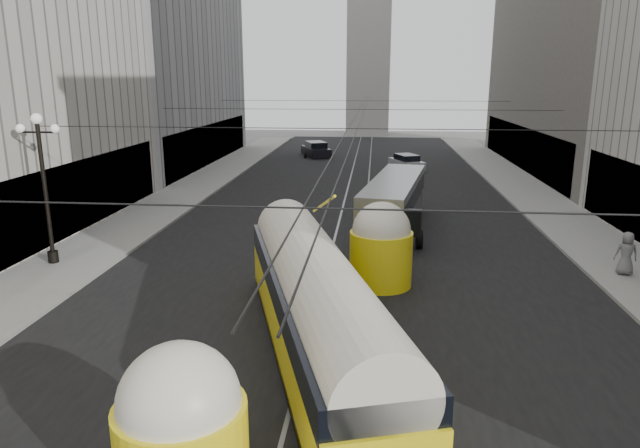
# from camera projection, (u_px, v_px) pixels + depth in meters

# --- Properties ---
(road) EXTENTS (20.00, 85.00, 0.02)m
(road) POSITION_uv_depth(u_px,v_px,m) (356.00, 202.00, 37.59)
(road) COLOR black
(road) RESTS_ON ground
(sidewalk_left) EXTENTS (4.00, 72.00, 0.15)m
(sidewalk_left) POSITION_uv_depth(u_px,v_px,m) (195.00, 187.00, 42.05)
(sidewalk_left) COLOR gray
(sidewalk_left) RESTS_ON ground
(sidewalk_right) EXTENTS (4.00, 72.00, 0.15)m
(sidewalk_right) POSITION_uv_depth(u_px,v_px,m) (529.00, 193.00, 39.83)
(sidewalk_right) COLOR gray
(sidewalk_right) RESTS_ON ground
(rail_left) EXTENTS (0.12, 85.00, 0.04)m
(rail_left) POSITION_uv_depth(u_px,v_px,m) (344.00, 201.00, 37.66)
(rail_left) COLOR gray
(rail_left) RESTS_ON ground
(rail_right) EXTENTS (0.12, 85.00, 0.04)m
(rail_right) POSITION_uv_depth(u_px,v_px,m) (367.00, 202.00, 37.52)
(rail_right) COLOR gray
(rail_right) RESTS_ON ground
(building_left_far) EXTENTS (12.60, 28.60, 28.60)m
(building_left_far) POSITION_uv_depth(u_px,v_px,m) (140.00, 4.00, 50.83)
(building_left_far) COLOR #999999
(building_left_far) RESTS_ON ground
(distant_tower) EXTENTS (6.00, 6.00, 31.36)m
(distant_tower) POSITION_uv_depth(u_px,v_px,m) (369.00, 26.00, 79.66)
(distant_tower) COLOR #B2AFA8
(distant_tower) RESTS_ON ground
(lamppost_left_mid) EXTENTS (1.86, 0.44, 6.37)m
(lamppost_left_mid) POSITION_uv_depth(u_px,v_px,m) (44.00, 180.00, 23.84)
(lamppost_left_mid) COLOR black
(lamppost_left_mid) RESTS_ON sidewalk_left
(catenary) EXTENTS (25.00, 72.00, 0.23)m
(catenary) POSITION_uv_depth(u_px,v_px,m) (359.00, 112.00, 35.14)
(catenary) COLOR black
(catenary) RESTS_ON ground
(streetcar) EXTENTS (6.18, 14.90, 3.38)m
(streetcar) POSITION_uv_depth(u_px,v_px,m) (317.00, 304.00, 16.23)
(streetcar) COLOR yellow
(streetcar) RESTS_ON ground
(city_bus) EXTENTS (3.97, 11.02, 2.73)m
(city_bus) POSITION_uv_depth(u_px,v_px,m) (394.00, 202.00, 30.47)
(city_bus) COLOR #989B9C
(city_bus) RESTS_ON ground
(sedan_white_far) EXTENTS (3.23, 4.52, 1.32)m
(sedan_white_far) POSITION_uv_depth(u_px,v_px,m) (407.00, 162.00, 50.81)
(sedan_white_far) COLOR #BEBEBE
(sedan_white_far) RESTS_ON ground
(sedan_dark_far) EXTENTS (3.62, 5.18, 1.51)m
(sedan_dark_far) POSITION_uv_depth(u_px,v_px,m) (316.00, 150.00, 59.19)
(sedan_dark_far) COLOR black
(sedan_dark_far) RESTS_ON ground
(pedestrian_sidewalk_right) EXTENTS (0.93, 0.64, 1.78)m
(pedestrian_sidewalk_right) POSITION_uv_depth(u_px,v_px,m) (626.00, 253.00, 23.00)
(pedestrian_sidewalk_right) COLOR slate
(pedestrian_sidewalk_right) RESTS_ON sidewalk_right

